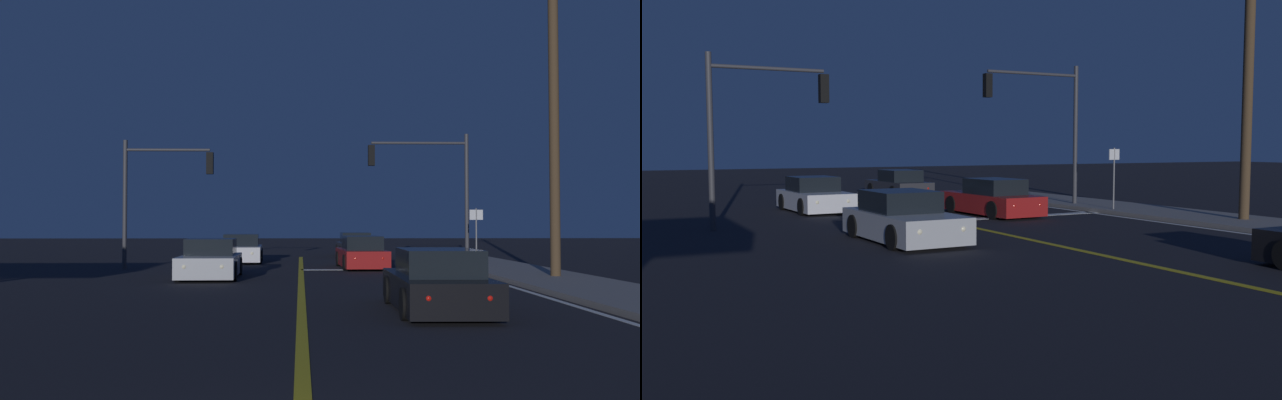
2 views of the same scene
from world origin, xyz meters
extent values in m
cube|color=gold|center=(0.00, 12.63, 0.01)|extent=(0.20, 42.94, 0.01)
cube|color=white|center=(3.23, 23.76, 0.01)|extent=(6.46, 0.50, 0.01)
cube|color=silver|center=(-2.84, 29.12, 0.44)|extent=(2.02, 4.18, 0.68)
cube|color=black|center=(-2.85, 29.36, 1.04)|extent=(1.68, 1.95, 0.60)
cylinder|color=black|center=(-1.92, 27.87, 0.32)|extent=(0.24, 0.65, 0.64)
cylinder|color=black|center=(-3.68, 27.81, 0.32)|extent=(0.24, 0.65, 0.64)
cylinder|color=black|center=(-2.00, 30.42, 0.32)|extent=(0.24, 0.65, 0.64)
cylinder|color=black|center=(-3.77, 30.36, 0.32)|extent=(0.24, 0.65, 0.64)
sphere|color=#FFF4CC|center=(-2.19, 27.14, 0.52)|extent=(0.18, 0.18, 0.18)
sphere|color=#FFF4CC|center=(-3.36, 27.10, 0.52)|extent=(0.18, 0.18, 0.18)
sphere|color=red|center=(-2.33, 31.14, 0.52)|extent=(0.14, 0.14, 0.14)
sphere|color=red|center=(-3.49, 31.10, 0.52)|extent=(0.14, 0.14, 0.14)
cube|color=#2D2D33|center=(3.02, 34.82, 0.44)|extent=(1.87, 4.56, 0.68)
cube|color=black|center=(3.02, 34.55, 1.04)|extent=(1.58, 2.11, 0.60)
cylinder|color=black|center=(2.15, 36.21, 0.32)|extent=(0.23, 0.64, 0.64)
cylinder|color=black|center=(3.83, 36.24, 0.32)|extent=(0.23, 0.64, 0.64)
cylinder|color=black|center=(2.20, 33.40, 0.32)|extent=(0.23, 0.64, 0.64)
cylinder|color=black|center=(3.88, 33.43, 0.32)|extent=(0.23, 0.64, 0.64)
sphere|color=#FFF4CC|center=(2.42, 37.02, 0.52)|extent=(0.18, 0.18, 0.18)
sphere|color=#FFF4CC|center=(3.54, 37.04, 0.52)|extent=(0.18, 0.18, 0.18)
sphere|color=red|center=(2.49, 32.60, 0.52)|extent=(0.14, 0.14, 0.14)
sphere|color=red|center=(3.61, 32.62, 0.52)|extent=(0.14, 0.14, 0.14)
cube|color=maroon|center=(2.52, 24.85, 0.44)|extent=(1.92, 4.70, 0.68)
cube|color=black|center=(2.53, 24.57, 1.04)|extent=(1.57, 2.19, 0.60)
cylinder|color=black|center=(1.65, 26.25, 0.32)|extent=(0.25, 0.65, 0.64)
cylinder|color=black|center=(3.26, 26.32, 0.32)|extent=(0.25, 0.65, 0.64)
cylinder|color=black|center=(1.77, 23.38, 0.32)|extent=(0.25, 0.65, 0.64)
cylinder|color=black|center=(3.38, 23.45, 0.32)|extent=(0.25, 0.65, 0.64)
sphere|color=#FFF4CC|center=(1.89, 27.08, 0.52)|extent=(0.18, 0.18, 0.18)
sphere|color=#FFF4CC|center=(2.96, 27.12, 0.52)|extent=(0.18, 0.18, 0.18)
sphere|color=red|center=(2.07, 22.56, 0.52)|extent=(0.14, 0.14, 0.14)
sphere|color=red|center=(3.15, 22.60, 0.52)|extent=(0.14, 0.14, 0.14)
sphere|color=#FFF4CC|center=(2.35, 12.86, 0.52)|extent=(0.18, 0.18, 0.18)
cube|color=#B2B5BA|center=(-3.11, 19.76, 0.44)|extent=(1.99, 4.38, 0.68)
cube|color=black|center=(-3.12, 20.02, 1.04)|extent=(1.68, 2.03, 0.60)
cylinder|color=black|center=(-2.20, 18.43, 0.32)|extent=(0.23, 0.64, 0.64)
cylinder|color=black|center=(-3.97, 18.39, 0.32)|extent=(0.23, 0.64, 0.64)
cylinder|color=black|center=(-2.26, 21.12, 0.32)|extent=(0.23, 0.64, 0.64)
cylinder|color=black|center=(-4.03, 21.08, 0.32)|extent=(0.23, 0.64, 0.64)
sphere|color=#FFF4CC|center=(-2.48, 17.66, 0.52)|extent=(0.18, 0.18, 0.18)
sphere|color=#FFF4CC|center=(-3.65, 17.64, 0.52)|extent=(0.18, 0.18, 0.18)
sphere|color=red|center=(-2.57, 21.89, 0.52)|extent=(0.14, 0.14, 0.14)
sphere|color=red|center=(-3.75, 21.86, 0.52)|extent=(0.14, 0.14, 0.14)
cylinder|color=#38383D|center=(7.26, 26.06, 2.89)|extent=(0.18, 0.18, 5.78)
cylinder|color=#38383D|center=(5.16, 26.06, 5.38)|extent=(4.18, 0.12, 0.12)
cube|color=black|center=(3.07, 26.06, 4.83)|extent=(0.28, 0.28, 0.90)
sphere|color=red|center=(3.07, 26.06, 5.10)|extent=(0.22, 0.22, 0.22)
sphere|color=#4C2D05|center=(3.07, 26.06, 4.83)|extent=(0.22, 0.22, 0.22)
sphere|color=#0A3814|center=(3.07, 26.06, 4.56)|extent=(0.22, 0.22, 0.22)
cylinder|color=#38383D|center=(-7.26, 24.66, 2.65)|extent=(0.18, 0.18, 5.30)
cylinder|color=#38383D|center=(-5.52, 24.66, 4.90)|extent=(3.48, 0.12, 0.12)
cube|color=black|center=(-3.78, 24.66, 4.35)|extent=(0.28, 0.28, 0.90)
sphere|color=red|center=(-3.78, 24.66, 4.62)|extent=(0.22, 0.22, 0.22)
sphere|color=#4C2D05|center=(-3.78, 24.66, 4.35)|extent=(0.22, 0.22, 0.22)
sphere|color=#0A3814|center=(-3.78, 24.66, 4.08)|extent=(0.22, 0.22, 0.22)
cylinder|color=#4C3823|center=(8.36, 18.46, 5.56)|extent=(0.33, 0.33, 11.13)
cylinder|color=slate|center=(6.96, 23.26, 1.23)|extent=(0.06, 0.06, 2.46)
cube|color=white|center=(6.96, 23.26, 2.21)|extent=(0.56, 0.13, 0.40)
camera|label=1|loc=(-0.03, -4.31, 1.90)|focal=39.27mm
camera|label=2|loc=(-10.39, 2.75, 2.55)|focal=39.19mm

